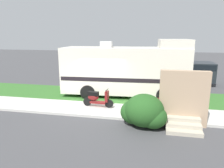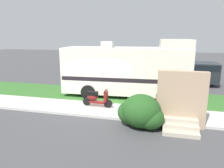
# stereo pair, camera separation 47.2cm
# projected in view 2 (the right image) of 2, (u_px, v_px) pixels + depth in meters

# --- Properties ---
(ground_plane) EXTENTS (80.00, 80.00, 0.00)m
(ground_plane) POSITION_uv_depth(u_px,v_px,m) (100.00, 103.00, 12.02)
(ground_plane) COLOR #424244
(sidewalk) EXTENTS (24.00, 2.00, 0.12)m
(sidewalk) POSITION_uv_depth(u_px,v_px,m) (93.00, 109.00, 10.87)
(sidewalk) COLOR beige
(sidewalk) RESTS_ON ground
(grass_strip) EXTENTS (24.00, 3.40, 0.08)m
(grass_strip) POSITION_uv_depth(u_px,v_px,m) (106.00, 95.00, 13.43)
(grass_strip) COLOR #336628
(grass_strip) RESTS_ON ground
(motorhome_rv) EXTENTS (7.81, 2.80, 3.59)m
(motorhome_rv) POSITION_uv_depth(u_px,v_px,m) (127.00, 70.00, 13.03)
(motorhome_rv) COLOR silver
(motorhome_rv) RESTS_ON ground
(scooter) EXTENTS (1.66, 0.50, 0.97)m
(scooter) POSITION_uv_depth(u_px,v_px,m) (96.00, 98.00, 11.01)
(scooter) COLOR black
(scooter) RESTS_ON ground
(bicycle) EXTENTS (1.73, 0.52, 0.88)m
(bicycle) POSITION_uv_depth(u_px,v_px,m) (150.00, 107.00, 9.84)
(bicycle) COLOR black
(bicycle) RESTS_ON ground
(pickup_truck_near) EXTENTS (5.78, 2.29, 1.75)m
(pickup_truck_near) POSITION_uv_depth(u_px,v_px,m) (186.00, 72.00, 16.56)
(pickup_truck_near) COLOR #1E2328
(pickup_truck_near) RESTS_ON ground
(pickup_truck_far) EXTENTS (5.84, 2.37, 1.82)m
(pickup_truck_far) POSITION_uv_depth(u_px,v_px,m) (93.00, 64.00, 21.31)
(pickup_truck_far) COLOR #B7B29E
(pickup_truck_far) RESTS_ON ground
(porch_steps) EXTENTS (2.00, 1.26, 2.40)m
(porch_steps) POSITION_uv_depth(u_px,v_px,m) (181.00, 106.00, 8.65)
(porch_steps) COLOR #B2A893
(porch_steps) RESTS_ON ground
(bush_by_porch) EXTENTS (1.98, 1.48, 1.40)m
(bush_by_porch) POSITION_uv_depth(u_px,v_px,m) (140.00, 112.00, 8.72)
(bush_by_porch) COLOR #23511E
(bush_by_porch) RESTS_ON ground
(bottle_green) EXTENTS (0.07, 0.07, 0.30)m
(bottle_green) POSITION_uv_depth(u_px,v_px,m) (158.00, 110.00, 10.24)
(bottle_green) COLOR #B2B2B7
(bottle_green) RESTS_ON ground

